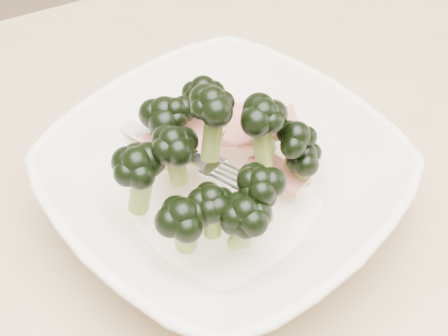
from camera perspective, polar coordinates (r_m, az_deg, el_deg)
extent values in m
cube|color=tan|center=(0.49, 1.08, -11.57)|extent=(1.20, 0.80, 0.04)
cylinder|color=tan|center=(1.18, 17.53, 3.47)|extent=(0.06, 0.06, 0.71)
imported|color=#F2E6CD|center=(0.48, 0.00, -1.46)|extent=(0.32, 0.32, 0.06)
cylinder|color=#5C6C24|center=(0.48, 6.43, 1.12)|extent=(0.02, 0.02, 0.04)
ellipsoid|color=black|center=(0.46, 6.66, 2.98)|extent=(0.04, 0.04, 0.03)
cylinder|color=#5C6C24|center=(0.47, -7.60, -1.92)|extent=(0.02, 0.02, 0.05)
ellipsoid|color=black|center=(0.44, -7.97, 0.48)|extent=(0.04, 0.04, 0.03)
cylinder|color=#5C6C24|center=(0.44, -3.63, -6.01)|extent=(0.02, 0.02, 0.03)
ellipsoid|color=black|center=(0.42, -3.78, -4.25)|extent=(0.04, 0.04, 0.03)
cylinder|color=#5C6C24|center=(0.51, -1.84, 5.03)|extent=(0.03, 0.02, 0.04)
ellipsoid|color=black|center=(0.49, -1.91, 7.23)|extent=(0.04, 0.04, 0.03)
cylinder|color=#5C6C24|center=(0.50, -5.24, 3.00)|extent=(0.03, 0.02, 0.04)
ellipsoid|color=black|center=(0.48, -5.45, 5.15)|extent=(0.04, 0.04, 0.03)
cylinder|color=#5C6C24|center=(0.44, 3.27, -3.28)|extent=(0.02, 0.02, 0.04)
ellipsoid|color=black|center=(0.42, 3.41, -1.17)|extent=(0.03, 0.03, 0.03)
cylinder|color=#5C6C24|center=(0.49, 7.18, -0.17)|extent=(0.02, 0.02, 0.03)
ellipsoid|color=black|center=(0.47, 7.39, 1.24)|extent=(0.03, 0.03, 0.03)
cylinder|color=#5C6C24|center=(0.44, 3.26, -3.18)|extent=(0.02, 0.02, 0.04)
ellipsoid|color=black|center=(0.43, 3.39, -1.36)|extent=(0.04, 0.04, 0.03)
cylinder|color=#5C6C24|center=(0.46, -4.49, 0.40)|extent=(0.02, 0.02, 0.04)
ellipsoid|color=black|center=(0.44, -4.68, 2.50)|extent=(0.04, 0.04, 0.03)
cylinder|color=#5C6C24|center=(0.44, -1.10, -4.52)|extent=(0.02, 0.02, 0.03)
ellipsoid|color=black|center=(0.42, -1.14, -2.81)|extent=(0.03, 0.03, 0.03)
cylinder|color=#5C6C24|center=(0.44, -1.02, 3.47)|extent=(0.03, 0.03, 0.05)
ellipsoid|color=black|center=(0.42, -1.07, 6.14)|extent=(0.03, 0.03, 0.03)
cylinder|color=#5C6C24|center=(0.46, 3.46, 2.53)|extent=(0.01, 0.03, 0.05)
ellipsoid|color=black|center=(0.44, 3.63, 5.10)|extent=(0.04, 0.04, 0.03)
cylinder|color=#5C6C24|center=(0.49, -4.28, 3.45)|extent=(0.01, 0.02, 0.04)
ellipsoid|color=black|center=(0.47, -4.43, 5.33)|extent=(0.03, 0.03, 0.03)
cylinder|color=#5C6C24|center=(0.44, 1.90, -5.86)|extent=(0.02, 0.02, 0.04)
ellipsoid|color=black|center=(0.42, 1.98, -3.95)|extent=(0.04, 0.04, 0.03)
cylinder|color=#5C6C24|center=(0.48, 3.47, 3.04)|extent=(0.02, 0.02, 0.04)
ellipsoid|color=black|center=(0.46, 3.60, 5.06)|extent=(0.04, 0.04, 0.03)
cylinder|color=#5C6C24|center=(0.44, 1.74, -6.08)|extent=(0.02, 0.02, 0.04)
ellipsoid|color=black|center=(0.42, 1.80, -4.48)|extent=(0.03, 0.03, 0.02)
cube|color=maroon|center=(0.51, 2.05, 3.04)|extent=(0.05, 0.06, 0.02)
cube|color=maroon|center=(0.49, -4.20, 1.94)|extent=(0.06, 0.04, 0.02)
cube|color=maroon|center=(0.52, 1.62, 3.92)|extent=(0.04, 0.05, 0.01)
cube|color=maroon|center=(0.50, 3.91, 3.75)|extent=(0.06, 0.05, 0.02)
cube|color=maroon|center=(0.52, 0.79, 4.35)|extent=(0.04, 0.04, 0.02)
cube|color=maroon|center=(0.49, 4.91, -0.33)|extent=(0.04, 0.05, 0.01)
cube|color=maroon|center=(0.51, 1.63, 3.26)|extent=(0.04, 0.05, 0.02)
cube|color=maroon|center=(0.50, -2.68, 3.13)|extent=(0.05, 0.05, 0.02)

